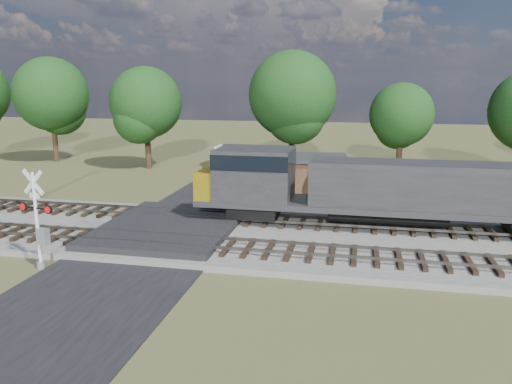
# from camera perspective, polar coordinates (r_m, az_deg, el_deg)

# --- Properties ---
(ground) EXTENTS (160.00, 160.00, 0.00)m
(ground) POSITION_cam_1_polar(r_m,az_deg,el_deg) (27.51, -10.17, -5.06)
(ground) COLOR #4E512B
(ground) RESTS_ON ground
(ballast_bed) EXTENTS (140.00, 10.00, 0.30)m
(ballast_bed) POSITION_cam_1_polar(r_m,az_deg,el_deg) (26.05, 11.24, -5.77)
(ballast_bed) COLOR gray
(ballast_bed) RESTS_ON ground
(road) EXTENTS (7.00, 60.00, 0.08)m
(road) POSITION_cam_1_polar(r_m,az_deg,el_deg) (27.50, -10.17, -4.98)
(road) COLOR black
(road) RESTS_ON ground
(crossing_panel) EXTENTS (7.00, 9.00, 0.62)m
(crossing_panel) POSITION_cam_1_polar(r_m,az_deg,el_deg) (27.86, -9.81, -4.15)
(crossing_panel) COLOR #262628
(crossing_panel) RESTS_ON ground
(track_near) EXTENTS (140.00, 2.60, 0.33)m
(track_near) POSITION_cam_1_polar(r_m,az_deg,el_deg) (24.59, -5.14, -6.04)
(track_near) COLOR black
(track_near) RESTS_ON ballast_bed
(track_far) EXTENTS (140.00, 2.60, 0.33)m
(track_far) POSITION_cam_1_polar(r_m,az_deg,el_deg) (29.19, -2.29, -3.00)
(track_far) COLOR black
(track_far) RESTS_ON ballast_bed
(crossing_signal_near) EXTENTS (1.81, 0.48, 4.53)m
(crossing_signal_near) POSITION_cam_1_polar(r_m,az_deg,el_deg) (24.04, -23.53, -3.83)
(crossing_signal_near) COLOR silver
(crossing_signal_near) RESTS_ON ground
(crossing_signal_far) EXTENTS (1.65, 0.36, 4.09)m
(crossing_signal_far) POSITION_cam_1_polar(r_m,az_deg,el_deg) (33.05, 2.25, 1.14)
(crossing_signal_far) COLOR silver
(crossing_signal_far) RESTS_ON ground
(equipment_shed) EXTENTS (4.84, 4.84, 3.05)m
(equipment_shed) POSITION_cam_1_polar(r_m,az_deg,el_deg) (35.72, 6.73, 1.67)
(equipment_shed) COLOR #3F231B
(equipment_shed) RESTS_ON ground
(treeline) EXTENTS (84.84, 11.36, 11.87)m
(treeline) POSITION_cam_1_polar(r_m,az_deg,el_deg) (44.92, 8.53, 10.62)
(treeline) COLOR black
(treeline) RESTS_ON ground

